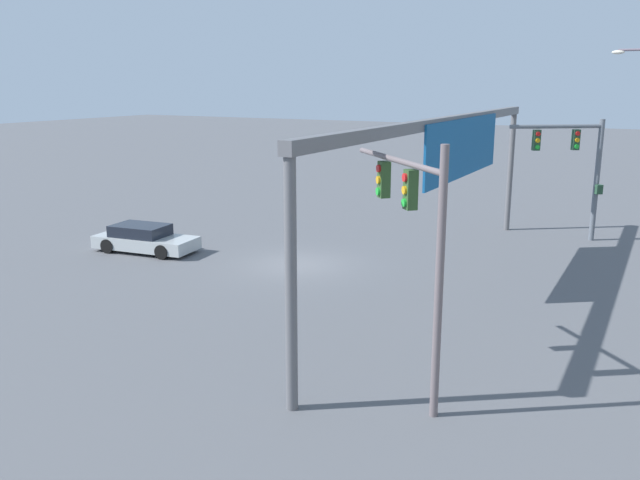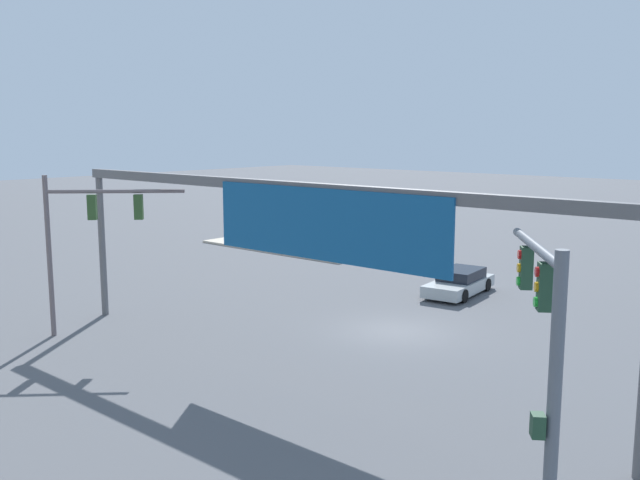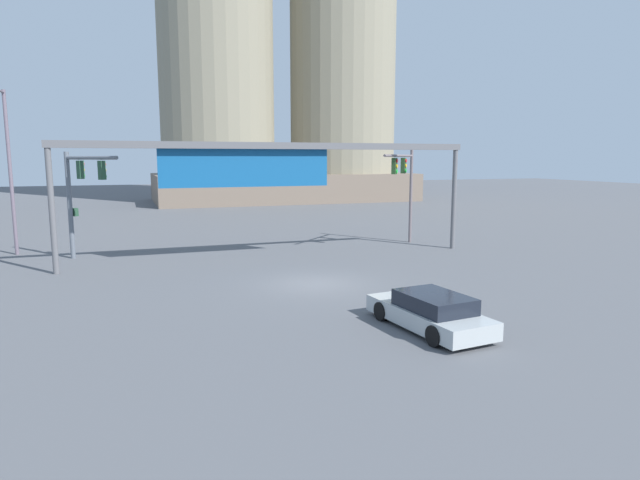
% 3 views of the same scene
% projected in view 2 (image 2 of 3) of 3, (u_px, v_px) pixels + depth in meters
% --- Properties ---
extents(ground_plane, '(192.10, 192.10, 0.00)m').
position_uv_depth(ground_plane, '(396.00, 331.00, 27.55)').
color(ground_plane, '#54565A').
extents(sidewalk_corner, '(12.46, 10.08, 0.15)m').
position_uv_depth(sidewalk_corner, '(316.00, 242.00, 49.08)').
color(sidewalk_corner, beige).
rests_on(sidewalk_corner, ground).
extents(traffic_signal_near_corner, '(3.87, 3.74, 6.20)m').
position_uv_depth(traffic_signal_near_corner, '(86.00, 226.00, 26.40)').
color(traffic_signal_near_corner, '#685D60').
rests_on(traffic_signal_near_corner, ground).
extents(traffic_signal_opposite_side, '(2.76, 4.05, 5.78)m').
position_uv_depth(traffic_signal_opposite_side, '(544.00, 337.00, 13.45)').
color(traffic_signal_opposite_side, slate).
rests_on(traffic_signal_opposite_side, ground).
extents(overhead_sign_gantry, '(22.26, 0.43, 6.26)m').
position_uv_depth(overhead_sign_gantry, '(299.00, 215.00, 21.80)').
color(overhead_sign_gantry, '#5D5D61').
rests_on(overhead_sign_gantry, ground).
extents(sedan_car_approaching, '(2.36, 4.82, 1.21)m').
position_uv_depth(sedan_car_approaching, '(459.00, 282.00, 33.72)').
color(sedan_car_approaching, '#ABB2B3').
rests_on(sedan_car_approaching, ground).
extents(fire_hydrant_on_curb, '(0.33, 0.22, 0.71)m').
position_uv_depth(fire_hydrant_on_curb, '(282.00, 239.00, 47.84)').
color(fire_hydrant_on_curb, red).
rests_on(fire_hydrant_on_curb, sidewalk_corner).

